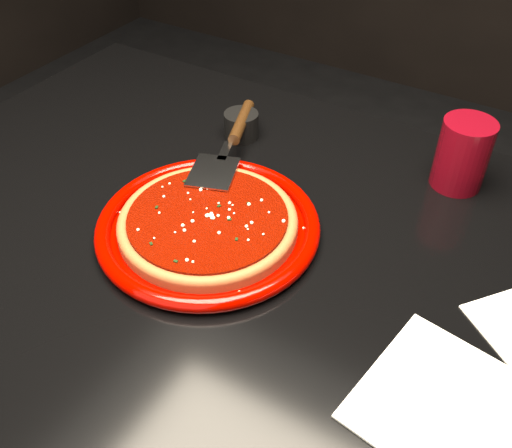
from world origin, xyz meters
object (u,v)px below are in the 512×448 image
(table, at_px, (249,389))
(cup, at_px, (463,154))
(pizza_server, at_px, (230,143))
(plate, at_px, (208,226))
(ramekin, at_px, (241,125))

(table, xyz_separation_m, cup, (0.21, 0.28, 0.43))
(pizza_server, distance_m, cup, 0.36)
(plate, distance_m, pizza_server, 0.17)
(pizza_server, height_order, cup, cup)
(plate, bearing_deg, ramekin, 111.82)
(pizza_server, xyz_separation_m, cup, (0.33, 0.14, 0.02))
(table, bearing_deg, plate, -161.67)
(plate, xyz_separation_m, ramekin, (-0.09, 0.23, 0.01))
(table, bearing_deg, ramekin, 123.93)
(plate, bearing_deg, table, 18.33)
(pizza_server, bearing_deg, plate, -86.99)
(table, height_order, cup, cup)
(plate, bearing_deg, pizza_server, 112.77)
(table, height_order, plate, plate)
(cup, height_order, ramekin, cup)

